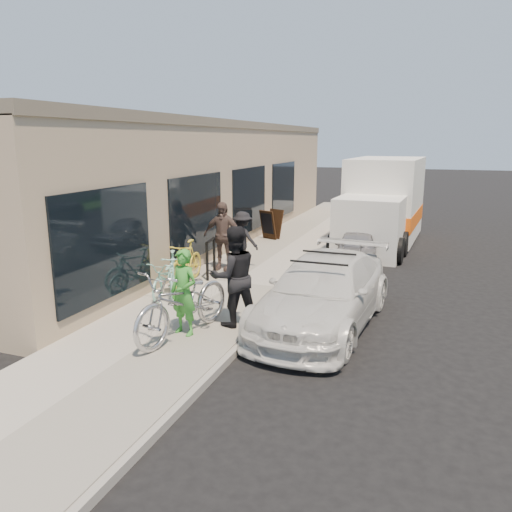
% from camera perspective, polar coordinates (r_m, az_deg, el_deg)
% --- Properties ---
extents(ground, '(120.00, 120.00, 0.00)m').
position_cam_1_polar(ground, '(9.20, 1.89, -9.97)').
color(ground, black).
rests_on(ground, ground).
extents(sidewalk, '(3.00, 34.00, 0.15)m').
position_cam_1_polar(sidewalk, '(12.49, -2.52, -3.33)').
color(sidewalk, '#9F9B8F').
rests_on(sidewalk, ground).
extents(curb, '(0.12, 34.00, 0.13)m').
position_cam_1_polar(curb, '(12.00, 4.35, -4.09)').
color(curb, gray).
rests_on(curb, ground).
extents(storefront, '(3.60, 20.00, 4.22)m').
position_cam_1_polar(storefront, '(17.93, -6.07, 8.29)').
color(storefront, tan).
rests_on(storefront, ground).
extents(bike_rack, '(0.17, 0.70, 1.00)m').
position_cam_1_polar(bike_rack, '(12.81, -5.20, 0.18)').
color(bike_rack, black).
rests_on(bike_rack, sidewalk).
extents(sandwich_board, '(0.83, 0.83, 1.03)m').
position_cam_1_polar(sandwich_board, '(17.84, 1.73, 3.65)').
color(sandwich_board, black).
rests_on(sandwich_board, sidewalk).
extents(sedan_white, '(2.29, 4.87, 1.41)m').
position_cam_1_polar(sedan_white, '(9.91, 7.74, -4.14)').
color(sedan_white, silver).
rests_on(sedan_white, ground).
extents(sedan_silver, '(1.41, 3.11, 1.04)m').
position_cam_1_polar(sedan_silver, '(15.02, 11.51, 0.97)').
color(sedan_silver, gray).
rests_on(sedan_silver, ground).
extents(moving_truck, '(2.57, 6.18, 2.98)m').
position_cam_1_polar(moving_truck, '(18.25, 14.24, 5.52)').
color(moving_truck, white).
rests_on(moving_truck, ground).
extents(tandem_bike, '(1.34, 2.58, 1.29)m').
position_cam_1_polar(tandem_bike, '(9.01, -8.20, -5.21)').
color(tandem_bike, '#BDBCBF').
rests_on(tandem_bike, sidewalk).
extents(woman_rider, '(0.65, 0.51, 1.58)m').
position_cam_1_polar(woman_rider, '(9.08, -8.26, -4.13)').
color(woman_rider, green).
rests_on(woman_rider, sidewalk).
extents(man_standing, '(1.18, 1.16, 1.92)m').
position_cam_1_polar(man_standing, '(9.39, -2.55, -2.33)').
color(man_standing, black).
rests_on(man_standing, sidewalk).
extents(cruiser_bike_a, '(1.13, 1.64, 0.97)m').
position_cam_1_polar(cruiser_bike_a, '(11.58, -9.51, -1.96)').
color(cruiser_bike_a, '#92D9C7').
rests_on(cruiser_bike_a, sidewalk).
extents(cruiser_bike_b, '(0.81, 1.66, 0.84)m').
position_cam_1_polar(cruiser_bike_b, '(11.48, -10.20, -2.45)').
color(cruiser_bike_b, '#92D9C7').
rests_on(cruiser_bike_b, sidewalk).
extents(cruiser_bike_c, '(0.56, 1.77, 1.05)m').
position_cam_1_polar(cruiser_bike_c, '(12.35, -7.99, -0.75)').
color(cruiser_bike_c, gold).
rests_on(cruiser_bike_c, sidewalk).
extents(bystander_a, '(1.10, 0.80, 1.52)m').
position_cam_1_polar(bystander_a, '(14.01, -1.55, 2.01)').
color(bystander_a, black).
rests_on(bystander_a, sidewalk).
extents(bystander_b, '(1.10, 0.47, 1.86)m').
position_cam_1_polar(bystander_b, '(13.52, -3.86, 2.30)').
color(bystander_b, brown).
rests_on(bystander_b, sidewalk).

